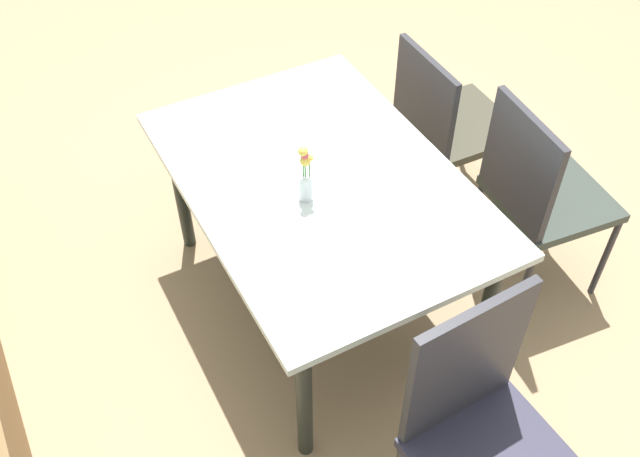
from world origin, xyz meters
name	(u,v)px	position (x,y,z in m)	size (l,w,h in m)	color
ground_plane	(342,302)	(0.00, 0.00, 0.00)	(12.00, 12.00, 0.00)	#9E7F5B
dining_table	(320,191)	(0.06, 0.08, 0.67)	(1.43, 0.99, 0.74)	silver
chair_end_left	(483,427)	(-1.01, 0.08, 0.56)	(0.48, 0.48, 1.01)	#2A293B
chair_near_left	(538,190)	(-0.26, -0.77, 0.56)	(0.50, 0.50, 0.97)	#2F3731
chair_near_right	(447,119)	(0.38, -0.78, 0.50)	(0.49, 0.49, 0.87)	#3B392B
flower_vase	(305,177)	(-0.02, 0.18, 0.85)	(0.05, 0.05, 0.24)	silver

